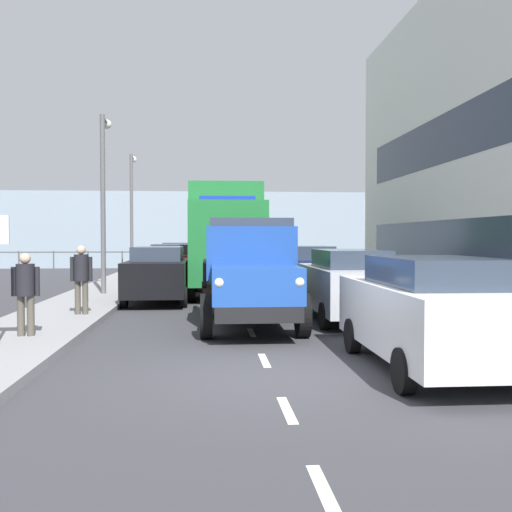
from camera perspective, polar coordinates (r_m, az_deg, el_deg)
name	(u,v)px	position (r m, az deg, el deg)	size (l,w,h in m)	color
ground_plane	(238,302)	(18.59, -1.74, -4.43)	(80.00, 80.00, 0.00)	#38383D
sidewalk_left	(383,299)	(19.35, 11.91, -4.00)	(2.33, 36.84, 0.15)	gray
sidewalk_right	(87,301)	(18.91, -15.73, -4.16)	(2.33, 36.84, 0.15)	gray
road_centreline_markings	(238,304)	(18.19, -1.68, -4.55)	(0.12, 33.30, 0.01)	silver
sea_horizon	(222,230)	(39.89, -3.28, 2.50)	(80.00, 0.80, 5.00)	#8C9EAD
seawall_railing	(223,255)	(36.30, -3.15, 0.07)	(28.08, 0.08, 1.20)	#4C5156
truck_vintage_blue	(250,275)	(13.28, -0.55, -1.83)	(2.17, 5.64, 2.43)	black
lorry_cargo_green	(225,235)	(21.68, -2.98, 1.96)	(2.58, 8.20, 3.87)	#1E7033
car_white_kerbside_near	(430,311)	(9.53, 16.21, -5.05)	(1.89, 4.44, 1.72)	white
car_silver_kerbside_1	(348,284)	(14.61, 8.75, -2.63)	(1.85, 4.35, 1.72)	#B7BABF
car_navy_kerbside_2	(308,270)	(20.33, 4.94, -1.37)	(1.80, 4.03, 1.72)	navy
car_black_oppositeside_0	(158,274)	(18.69, -9.29, -1.66)	(1.88, 4.23, 1.72)	black
car_red_oppositeside_1	(171,264)	(25.32, -8.06, -0.75)	(1.93, 3.98, 1.72)	#B21E1E
car_grey_oppositeside_2	(179,258)	(31.75, -7.36, -0.23)	(1.96, 3.99, 1.72)	slate
pedestrian_in_dark_coat	(25,288)	(12.17, -21.02, -2.81)	(0.53, 0.34, 1.57)	#4C473D
pedestrian_with_bag	(81,274)	(15.13, -16.23, -1.64)	(0.53, 0.34, 1.67)	#4C473D
lamp_post_promenade	(104,186)	(20.74, -14.24, 6.42)	(0.32, 1.14, 5.90)	#59595B
lamp_post_far	(132,202)	(30.92, -11.68, 5.01)	(0.32, 1.14, 6.01)	#59595B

